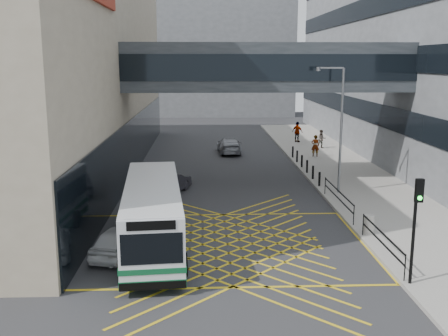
{
  "coord_description": "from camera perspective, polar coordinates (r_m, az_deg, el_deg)",
  "views": [
    {
      "loc": [
        -1.01,
        -21.84,
        7.92
      ],
      "look_at": [
        0.0,
        4.0,
        2.6
      ],
      "focal_mm": 42.0,
      "sensor_mm": 36.0,
      "label": 1
    }
  ],
  "objects": [
    {
      "name": "box_junction",
      "position": [
        23.26,
        0.39,
        -8.28
      ],
      "size": [
        12.0,
        9.0,
        0.01
      ],
      "color": "gold",
      "rests_on": "ground"
    },
    {
      "name": "car_white",
      "position": [
        22.26,
        -11.23,
        -7.71
      ],
      "size": [
        2.56,
        4.29,
        1.28
      ],
      "primitive_type": "imported",
      "rotation": [
        0.0,
        0.0,
        2.9
      ],
      "color": "silver",
      "rests_on": "ground"
    },
    {
      "name": "pedestrian_c",
      "position": [
        51.18,
        7.99,
        3.9
      ],
      "size": [
        1.23,
        1.2,
        1.96
      ],
      "primitive_type": "imported",
      "rotation": [
        0.0,
        0.0,
        2.39
      ],
      "color": "gray",
      "rests_on": "pavement"
    },
    {
      "name": "car_dark",
      "position": [
        31.85,
        -5.97,
        -1.66
      ],
      "size": [
        2.98,
        4.36,
        1.27
      ],
      "primitive_type": "imported",
      "rotation": [
        0.0,
        0.0,
        2.76
      ],
      "color": "#232227",
      "rests_on": "ground"
    },
    {
      "name": "pedestrian_b",
      "position": [
        47.95,
        10.57,
        3.1
      ],
      "size": [
        0.8,
        0.47,
        1.64
      ],
      "primitive_type": "imported",
      "rotation": [
        0.0,
        0.0,
        0.01
      ],
      "color": "gray",
      "rests_on": "pavement"
    },
    {
      "name": "bollards",
      "position": [
        38.26,
        8.74,
        0.47
      ],
      "size": [
        0.14,
        10.14,
        0.9
      ],
      "color": "black",
      "rests_on": "pavement"
    },
    {
      "name": "building_far",
      "position": [
        81.86,
        -3.0,
        12.36
      ],
      "size": [
        28.0,
        16.0,
        18.0
      ],
      "primitive_type": "cube",
      "color": "slate",
      "rests_on": "ground"
    },
    {
      "name": "bus",
      "position": [
        22.71,
        -7.77,
        -4.89
      ],
      "size": [
        3.19,
        10.19,
        2.81
      ],
      "rotation": [
        0.0,
        0.0,
        0.09
      ],
      "color": "white",
      "rests_on": "ground"
    },
    {
      "name": "ground",
      "position": [
        23.26,
        0.39,
        -8.29
      ],
      "size": [
        120.0,
        120.0,
        0.0
      ],
      "primitive_type": "plane",
      "color": "#333335"
    },
    {
      "name": "litter_bin",
      "position": [
        24.92,
        15.47,
        -5.93
      ],
      "size": [
        0.49,
        0.49,
        0.86
      ],
      "primitive_type": "cylinder",
      "color": "#ADA89E",
      "rests_on": "pavement"
    },
    {
      "name": "pedestrian_a",
      "position": [
        43.66,
        9.89,
        2.39
      ],
      "size": [
        0.74,
        0.55,
        1.77
      ],
      "primitive_type": "imported",
      "rotation": [
        0.0,
        0.0,
        3.07
      ],
      "color": "gray",
      "rests_on": "pavement"
    },
    {
      "name": "pavement",
      "position": [
        38.98,
        12.69,
        -0.27
      ],
      "size": [
        6.0,
        54.0,
        0.16
      ],
      "primitive_type": "cube",
      "color": "#9F9A91",
      "rests_on": "ground"
    },
    {
      "name": "skybridge",
      "position": [
        34.08,
        4.6,
        10.88
      ],
      "size": [
        20.0,
        4.1,
        3.0
      ],
      "color": "#34393E",
      "rests_on": "ground"
    },
    {
      "name": "street_lamp",
      "position": [
        31.46,
        12.36,
        4.88
      ],
      "size": [
        1.61,
        0.86,
        7.39
      ],
      "rotation": [
        0.0,
        0.0,
        -0.42
      ],
      "color": "slate",
      "rests_on": "pavement"
    },
    {
      "name": "kerb_railings",
      "position": [
        25.67,
        14.1,
        -4.66
      ],
      "size": [
        0.05,
        12.54,
        1.0
      ],
      "color": "black",
      "rests_on": "pavement"
    },
    {
      "name": "car_silver",
      "position": [
        45.59,
        0.55,
        2.52
      ],
      "size": [
        2.19,
        4.67,
        1.42
      ],
      "primitive_type": "imported",
      "rotation": [
        0.0,
        0.0,
        3.2
      ],
      "color": "#919399",
      "rests_on": "ground"
    },
    {
      "name": "traffic_light",
      "position": [
        19.25,
        20.18,
        -4.95
      ],
      "size": [
        0.27,
        0.44,
        3.85
      ],
      "rotation": [
        0.0,
        0.0,
        -0.01
      ],
      "color": "black",
      "rests_on": "pavement"
    }
  ]
}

